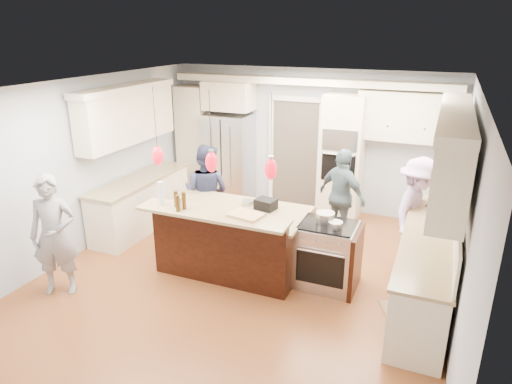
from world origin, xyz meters
TOP-DOWN VIEW (x-y plane):
  - ground_plane at (0.00, 0.00)m, footprint 6.00×6.00m
  - room_shell at (0.00, 0.00)m, footprint 5.54×6.04m
  - refrigerator at (-1.55, 2.64)m, footprint 0.90×0.70m
  - oven_column at (0.75, 2.67)m, footprint 0.72×0.69m
  - back_upper_cabinets at (-0.75, 2.76)m, footprint 5.30×0.61m
  - right_counter_run at (2.44, 0.30)m, footprint 0.64×3.10m
  - left_cabinets at (-2.44, 0.80)m, footprint 0.64×2.30m
  - kitchen_island at (-0.25, 0.07)m, footprint 2.10×1.46m
  - island_range at (1.16, 0.15)m, footprint 0.82×0.71m
  - pendant_lights at (-0.25, -0.51)m, footprint 1.75×0.15m
  - person_bar_end at (-2.14, -1.40)m, footprint 0.72×0.62m
  - person_far_left at (-1.10, 0.85)m, footprint 0.82×0.65m
  - person_far_right at (1.00, 1.60)m, footprint 1.00×0.80m
  - person_range_side at (2.18, 1.30)m, footprint 0.89×1.20m
  - floor_rug at (2.40, -0.31)m, footprint 1.01×1.17m
  - water_bottle at (-1.02, -0.55)m, footprint 0.10×0.10m
  - beer_bottle_a at (-0.80, -0.53)m, footprint 0.06×0.06m
  - beer_bottle_b at (-0.69, -0.66)m, footprint 0.07×0.07m
  - beer_bottle_c at (-0.66, -0.55)m, footprint 0.07×0.07m
  - drink_can at (-0.70, -0.58)m, footprint 0.07×0.07m
  - cutting_board at (0.20, -0.47)m, footprint 0.46×0.36m
  - pot_large at (1.08, 0.18)m, footprint 0.25×0.25m
  - pot_small at (1.25, 0.04)m, footprint 0.19×0.19m

SIDE VIEW (x-z plane):
  - ground_plane at x=0.00m, z-range 0.00..0.00m
  - floor_rug at x=2.40m, z-range 0.00..0.01m
  - island_range at x=1.16m, z-range 0.00..0.92m
  - kitchen_island at x=-0.25m, z-range -0.07..1.05m
  - person_far_right at x=1.00m, z-range 0.00..1.59m
  - person_far_left at x=-1.10m, z-range 0.00..1.64m
  - person_range_side at x=2.18m, z-range 0.00..1.65m
  - person_bar_end at x=-2.14m, z-range 0.00..1.66m
  - refrigerator at x=-1.55m, z-range 0.00..1.80m
  - pot_small at x=1.25m, z-range 0.92..1.01m
  - pot_large at x=1.08m, z-range 0.92..1.07m
  - right_counter_run at x=2.44m, z-range -0.20..2.31m
  - left_cabinets at x=-2.44m, z-range -0.20..2.31m
  - cutting_board at x=0.20m, z-range 1.12..1.15m
  - oven_column at x=0.75m, z-range 0.00..2.30m
  - drink_can at x=-0.70m, z-range 1.12..1.26m
  - beer_bottle_b at x=-0.69m, z-range 1.12..1.34m
  - beer_bottle_a at x=-0.80m, z-range 1.12..1.35m
  - beer_bottle_c at x=-0.66m, z-range 1.12..1.35m
  - water_bottle at x=-1.02m, z-range 1.12..1.45m
  - back_upper_cabinets at x=-0.75m, z-range 0.40..2.94m
  - pendant_lights at x=-0.25m, z-range 1.29..2.32m
  - room_shell at x=0.00m, z-range 0.46..3.18m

